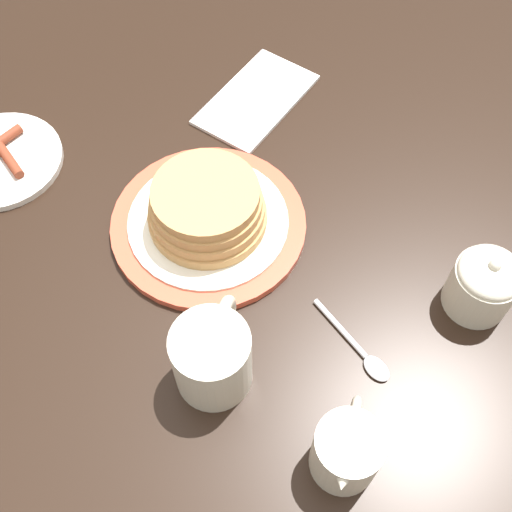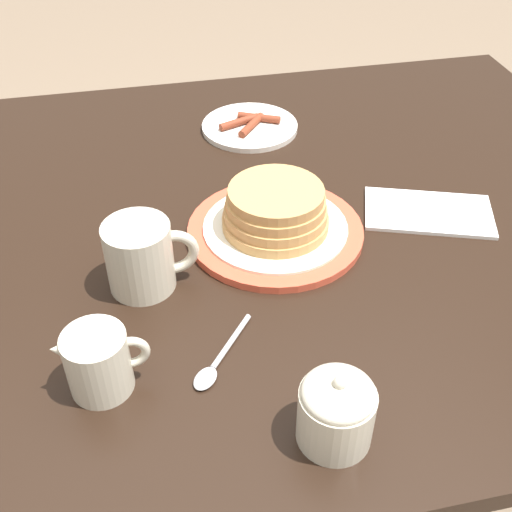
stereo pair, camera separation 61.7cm
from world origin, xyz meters
TOP-DOWN VIEW (x-y plane):
  - ground_plane at (0.00, 0.00)m, footprint 8.00×8.00m
  - dining_table at (0.00, 0.00)m, footprint 1.31×1.01m
  - pancake_plate at (0.02, -0.05)m, footprint 0.26×0.26m
  - side_plate_bacon at (0.04, 0.27)m, footprint 0.18×0.18m
  - coffee_mug at (-0.18, -0.12)m, footprint 0.12×0.09m
  - creamer_pitcher at (-0.24, -0.28)m, footprint 0.11×0.07m
  - sugar_bowl at (-0.01, -0.40)m, footprint 0.08×0.08m
  - napkin at (0.26, -0.05)m, footprint 0.22×0.17m
  - spoon at (-0.11, -0.28)m, footprint 0.09×0.11m

SIDE VIEW (x-z plane):
  - ground_plane at x=0.00m, z-range 0.00..0.00m
  - dining_table at x=0.00m, z-range 0.27..1.04m
  - napkin at x=0.26m, z-range 0.77..0.78m
  - spoon at x=-0.11m, z-range 0.77..0.78m
  - side_plate_bacon at x=0.04m, z-range 0.77..0.79m
  - pancake_plate at x=0.02m, z-range 0.76..0.84m
  - creamer_pitcher at x=-0.24m, z-range 0.77..0.86m
  - sugar_bowl at x=-0.01m, z-range 0.77..0.87m
  - coffee_mug at x=-0.18m, z-range 0.78..0.87m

